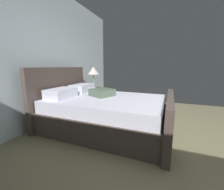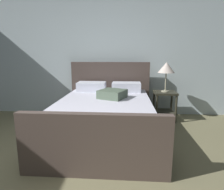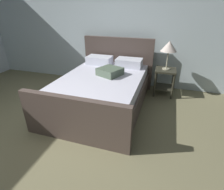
{
  "view_description": "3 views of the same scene",
  "coord_description": "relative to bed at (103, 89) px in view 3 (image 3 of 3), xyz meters",
  "views": [
    {
      "loc": [
        -1.98,
        0.59,
        1.21
      ],
      "look_at": [
        0.67,
        1.62,
        0.64
      ],
      "focal_mm": 22.97,
      "sensor_mm": 36.0,
      "label": 1
    },
    {
      "loc": [
        0.79,
        -1.42,
        1.34
      ],
      "look_at": [
        0.61,
        1.7,
        0.69
      ],
      "focal_mm": 31.26,
      "sensor_mm": 36.0,
      "label": 2
    },
    {
      "loc": [
        1.61,
        -1.31,
        1.81
      ],
      "look_at": [
        0.79,
        1.37,
        0.41
      ],
      "focal_mm": 28.36,
      "sensor_mm": 36.0,
      "label": 3
    }
  ],
  "objects": [
    {
      "name": "table_lamp_right",
      "position": [
        1.16,
        0.85,
        0.73
      ],
      "size": [
        0.34,
        0.34,
        0.6
      ],
      "color": "#B7B293",
      "rests_on": "nightstand_right"
    },
    {
      "name": "bed",
      "position": [
        0.0,
        0.0,
        0.0
      ],
      "size": [
        1.71,
        2.37,
        1.19
      ],
      "color": "brown",
      "rests_on": "ground"
    },
    {
      "name": "ground_plane",
      "position": [
        -0.49,
        -1.71,
        -0.36
      ],
      "size": [
        6.33,
        5.95,
        0.02
      ],
      "primitive_type": "cube",
      "color": "#767150"
    },
    {
      "name": "wall_back",
      "position": [
        -0.49,
        1.32,
        1.1
      ],
      "size": [
        6.45,
        0.12,
        2.89
      ],
      "primitive_type": "cube",
      "color": "silver",
      "rests_on": "ground"
    },
    {
      "name": "nightstand_right",
      "position": [
        1.16,
        0.85,
        0.06
      ],
      "size": [
        0.44,
        0.44,
        0.6
      ],
      "color": "#313024",
      "rests_on": "ground"
    }
  ]
}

